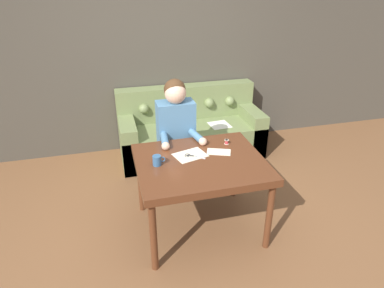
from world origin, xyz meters
name	(u,v)px	position (x,y,z in m)	size (l,w,h in m)	color
ground_plane	(191,226)	(0.00, 0.00, 0.00)	(16.00, 16.00, 0.00)	brown
wall_back	(154,54)	(0.00, 1.90, 1.30)	(8.00, 0.06, 2.60)	#474238
dining_table	(200,168)	(0.09, -0.02, 0.67)	(1.14, 0.96, 0.75)	#562D19
couch	(190,131)	(0.38, 1.51, 0.32)	(1.88, 0.78, 0.90)	olive
person	(176,138)	(0.01, 0.63, 0.68)	(0.45, 0.55, 1.32)	#33281E
pattern_paper_main	(190,155)	(0.02, 0.10, 0.75)	(0.33, 0.28, 0.00)	beige
pattern_paper_offcut	(219,152)	(0.30, 0.09, 0.75)	(0.25, 0.20, 0.00)	beige
scissors	(191,156)	(0.03, 0.08, 0.75)	(0.19, 0.14, 0.01)	silver
mug	(157,160)	(-0.30, 0.00, 0.80)	(0.11, 0.08, 0.09)	#335B84
thread_spool	(227,142)	(0.43, 0.23, 0.77)	(0.04, 0.04, 0.05)	red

